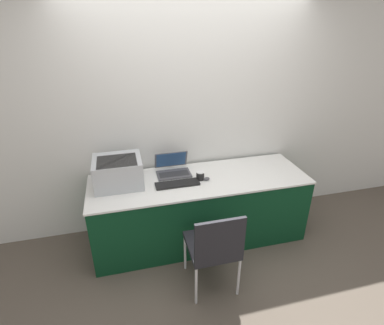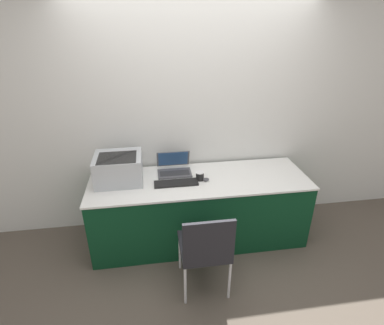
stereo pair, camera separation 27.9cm
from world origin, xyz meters
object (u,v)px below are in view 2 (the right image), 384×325
object	(u,v)px
coffee_cup	(200,176)
laptop_left	(174,168)
printer	(119,168)
chair	(205,246)
mouse	(206,180)
external_keyboard	(176,183)

from	to	relation	value
coffee_cup	laptop_left	bearing A→B (deg)	139.19
laptop_left	printer	bearing A→B (deg)	-168.83
coffee_cup	chair	size ratio (longest dim) A/B	0.11
printer	mouse	size ratio (longest dim) A/B	7.08
external_keyboard	chair	bearing A→B (deg)	-75.08
printer	laptop_left	xyz separation A→B (m)	(0.57, 0.11, -0.10)
printer	external_keyboard	distance (m)	0.61
mouse	printer	bearing A→B (deg)	171.01
chair	laptop_left	bearing A→B (deg)	100.49
external_keyboard	coffee_cup	xyz separation A→B (m)	(0.26, 0.05, 0.04)
external_keyboard	mouse	size ratio (longest dim) A/B	6.72
external_keyboard	coffee_cup	distance (m)	0.26
printer	coffee_cup	bearing A→B (deg)	-7.19
laptop_left	external_keyboard	distance (m)	0.27
coffee_cup	mouse	xyz separation A→B (m)	(0.06, -0.04, -0.03)
printer	external_keyboard	world-z (taller)	printer
printer	external_keyboard	size ratio (longest dim) A/B	1.05
coffee_cup	mouse	size ratio (longest dim) A/B	1.41
mouse	chair	size ratio (longest dim) A/B	0.08
external_keyboard	coffee_cup	world-z (taller)	coffee_cup
printer	external_keyboard	xyz separation A→B (m)	(0.57, -0.15, -0.14)
laptop_left	chair	size ratio (longest dim) A/B	0.42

